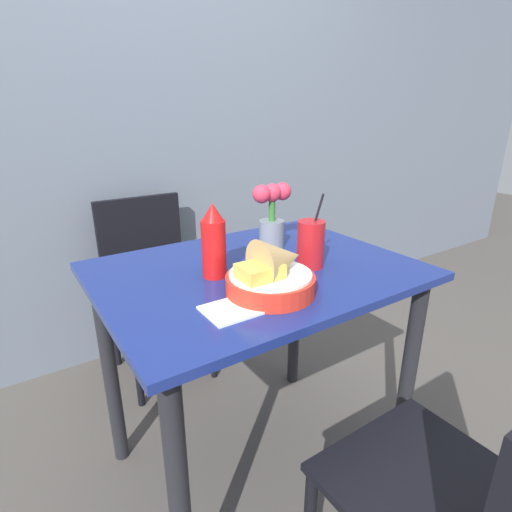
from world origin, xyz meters
name	(u,v)px	position (x,y,z in m)	size (l,w,h in m)	color
ground_plane	(256,460)	(0.00, 0.00, 0.00)	(12.00, 12.00, 0.00)	#4C4742
wall_window	(133,92)	(0.00, 1.03, 1.30)	(7.00, 0.06, 2.60)	slate
dining_table	(256,307)	(0.00, 0.00, 0.64)	(0.93, 0.72, 0.77)	navy
chair_near_camera	(477,500)	(0.05, -0.71, 0.51)	(0.40, 0.40, 0.84)	black
chair_far_window	(150,270)	(-0.07, 0.80, 0.51)	(0.40, 0.40, 0.84)	black
food_basket	(273,274)	(-0.06, -0.17, 0.82)	(0.23, 0.23, 0.15)	red
ketchup_bottle	(214,242)	(-0.14, 0.01, 0.87)	(0.07, 0.07, 0.21)	red
drink_cup	(310,246)	(0.14, -0.08, 0.84)	(0.08, 0.08, 0.23)	red
flower_vase	(272,214)	(0.15, 0.14, 0.89)	(0.15, 0.09, 0.22)	gray
napkin	(234,309)	(-0.20, -0.20, 0.77)	(0.14, 0.12, 0.01)	white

